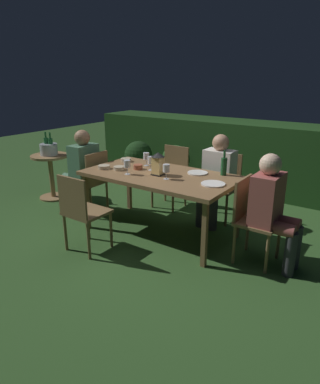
{
  "coord_description": "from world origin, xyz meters",
  "views": [
    {
      "loc": [
        2.27,
        -3.24,
        1.86
      ],
      "look_at": [
        0.0,
        0.0,
        0.52
      ],
      "focal_mm": 32.82,
      "sensor_mm": 36.0,
      "label": 1
    }
  ],
  "objects_px": {
    "chair_head_far": "(252,216)",
    "bowl_salad": "(138,167)",
    "chair_side_right_a": "(172,174)",
    "plate_a": "(198,173)",
    "green_bottle_on_table": "(224,166)",
    "bowl_dip": "(104,167)",
    "person_in_rust": "(273,206)",
    "potted_plant_corner": "(176,163)",
    "wine_glass_c": "(146,157)",
    "ice_bucket": "(49,148)",
    "chair_side_right_b": "(223,183)",
    "wine_glass_a": "(127,165)",
    "chair_side_left_a": "(82,210)",
    "person_in_cream": "(217,175)",
    "wine_glass_b": "(166,169)",
    "lantern_centerpiece": "(158,163)",
    "person_in_green": "(81,166)",
    "plate_b": "(213,184)",
    "potted_plant_by_hedge": "(138,158)",
    "wine_glass_d": "(151,161)",
    "bowl_olives": "(119,168)",
    "bowl_bread": "(126,160)",
    "side_table": "(51,169)",
    "dining_table": "(160,178)",
    "chair_head_near": "(92,179)"
  },
  "relations": [
    {
      "from": "person_in_cream",
      "to": "bowl_bread",
      "type": "distance_m",
      "value": 1.22
    },
    {
      "from": "chair_side_right_b",
      "to": "wine_glass_a",
      "type": "relative_size",
      "value": 5.15
    },
    {
      "from": "person_in_rust",
      "to": "lantern_centerpiece",
      "type": "distance_m",
      "value": 1.36
    },
    {
      "from": "chair_side_left_a",
      "to": "plate_a",
      "type": "relative_size",
      "value": 3.67
    },
    {
      "from": "chair_side_right_a",
      "to": "ice_bucket",
      "type": "height_order",
      "value": "ice_bucket"
    },
    {
      "from": "chair_head_far",
      "to": "bowl_salad",
      "type": "height_order",
      "value": "chair_head_far"
    },
    {
      "from": "bowl_olives",
      "to": "plate_b",
      "type": "bearing_deg",
      "value": 5.58
    },
    {
      "from": "bowl_bread",
      "to": "bowl_salad",
      "type": "xyz_separation_m",
      "value": [
        0.38,
        -0.22,
        0.01
      ]
    },
    {
      "from": "chair_head_far",
      "to": "potted_plant_by_hedge",
      "type": "bearing_deg",
      "value": 150.95
    },
    {
      "from": "wine_glass_a",
      "to": "ice_bucket",
      "type": "bearing_deg",
      "value": 170.28
    },
    {
      "from": "bowl_olives",
      "to": "bowl_dip",
      "type": "bearing_deg",
      "value": -161.01
    },
    {
      "from": "bowl_bread",
      "to": "lantern_centerpiece",
      "type": "bearing_deg",
      "value": -21.6
    },
    {
      "from": "chair_side_right_a",
      "to": "plate_a",
      "type": "distance_m",
      "value": 1.0
    },
    {
      "from": "chair_side_right_b",
      "to": "person_in_green",
      "type": "height_order",
      "value": "person_in_green"
    },
    {
      "from": "chair_head_far",
      "to": "person_in_green",
      "type": "height_order",
      "value": "person_in_green"
    },
    {
      "from": "bowl_salad",
      "to": "person_in_cream",
      "type": "bearing_deg",
      "value": 41.48
    },
    {
      "from": "plate_a",
      "to": "plate_b",
      "type": "xyz_separation_m",
      "value": [
        0.35,
        -0.29,
        0.0
      ]
    },
    {
      "from": "person_in_rust",
      "to": "potted_plant_corner",
      "type": "relative_size",
      "value": 1.53
    },
    {
      "from": "chair_side_right_b",
      "to": "person_in_rust",
      "type": "relative_size",
      "value": 0.76
    },
    {
      "from": "potted_plant_by_hedge",
      "to": "person_in_rust",
      "type": "bearing_deg",
      "value": -27.35
    },
    {
      "from": "chair_side_right_a",
      "to": "wine_glass_a",
      "type": "height_order",
      "value": "wine_glass_a"
    },
    {
      "from": "chair_side_right_b",
      "to": "chair_side_right_a",
      "type": "distance_m",
      "value": 0.81
    },
    {
      "from": "person_in_green",
      "to": "plate_b",
      "type": "height_order",
      "value": "person_in_green"
    },
    {
      "from": "person_in_cream",
      "to": "bowl_salad",
      "type": "xyz_separation_m",
      "value": [
        -0.75,
        -0.66,
        0.14
      ]
    },
    {
      "from": "bowl_dip",
      "to": "potted_plant_by_hedge",
      "type": "bearing_deg",
      "value": 115.3
    },
    {
      "from": "person_in_rust",
      "to": "green_bottle_on_table",
      "type": "bearing_deg",
      "value": 151.81
    },
    {
      "from": "bowl_bread",
      "to": "dining_table",
      "type": "bearing_deg",
      "value": -18.3
    },
    {
      "from": "chair_side_left_a",
      "to": "chair_head_far",
      "type": "bearing_deg",
      "value": 29.43
    },
    {
      "from": "dining_table",
      "to": "green_bottle_on_table",
      "type": "distance_m",
      "value": 0.75
    },
    {
      "from": "potted_plant_corner",
      "to": "chair_side_left_a",
      "type": "bearing_deg",
      "value": -81.51
    },
    {
      "from": "person_in_cream",
      "to": "wine_glass_b",
      "type": "relative_size",
      "value": 6.8
    },
    {
      "from": "bowl_dip",
      "to": "bowl_olives",
      "type": "bearing_deg",
      "value": 18.99
    },
    {
      "from": "chair_side_left_a",
      "to": "side_table",
      "type": "relative_size",
      "value": 1.26
    },
    {
      "from": "chair_side_right_b",
      "to": "bowl_dip",
      "type": "height_order",
      "value": "chair_side_right_b"
    },
    {
      "from": "lantern_centerpiece",
      "to": "chair_side_left_a",
      "type": "bearing_deg",
      "value": -116.47
    },
    {
      "from": "person_in_rust",
      "to": "chair_side_left_a",
      "type": "relative_size",
      "value": 1.32
    },
    {
      "from": "chair_side_right_a",
      "to": "wine_glass_a",
      "type": "relative_size",
      "value": 5.15
    },
    {
      "from": "green_bottle_on_table",
      "to": "bowl_dip",
      "type": "xyz_separation_m",
      "value": [
        -1.33,
        -0.58,
        -0.09
      ]
    },
    {
      "from": "chair_side_right_a",
      "to": "chair_head_near",
      "type": "bearing_deg",
      "value": -130.32
    },
    {
      "from": "person_in_rust",
      "to": "potted_plant_corner",
      "type": "height_order",
      "value": "person_in_rust"
    },
    {
      "from": "bowl_dip",
      "to": "person_in_green",
      "type": "bearing_deg",
      "value": 162.4
    },
    {
      "from": "person_in_cream",
      "to": "lantern_centerpiece",
      "type": "height_order",
      "value": "person_in_cream"
    },
    {
      "from": "chair_head_far",
      "to": "side_table",
      "type": "xyz_separation_m",
      "value": [
        -3.25,
        0.08,
        -0.03
      ]
    },
    {
      "from": "wine_glass_c",
      "to": "wine_glass_d",
      "type": "relative_size",
      "value": 1.0
    },
    {
      "from": "wine_glass_c",
      "to": "ice_bucket",
      "type": "distance_m",
      "value": 1.75
    },
    {
      "from": "chair_head_near",
      "to": "wine_glass_b",
      "type": "distance_m",
      "value": 1.39
    },
    {
      "from": "person_in_rust",
      "to": "chair_head_near",
      "type": "height_order",
      "value": "person_in_rust"
    },
    {
      "from": "chair_side_left_a",
      "to": "bowl_dip",
      "type": "xyz_separation_m",
      "value": [
        -0.3,
        0.67,
        0.28
      ]
    },
    {
      "from": "potted_plant_corner",
      "to": "ice_bucket",
      "type": "bearing_deg",
      "value": -132.51
    },
    {
      "from": "dining_table",
      "to": "green_bottle_on_table",
      "type": "bearing_deg",
      "value": 31.33
    }
  ]
}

